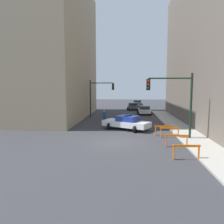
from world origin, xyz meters
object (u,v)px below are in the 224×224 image
at_px(parked_car_near, 144,110).
at_px(barrier_mid, 177,138).
at_px(pedestrian_crossing, 104,117).
at_px(barrier_back, 170,130).
at_px(police_car, 127,122).
at_px(traffic_light_near, 176,96).
at_px(parked_car_mid, 133,106).
at_px(barrier_front, 186,149).
at_px(parked_car_far, 137,103).
at_px(barrier_corner, 164,129).
at_px(traffic_light_far, 98,93).

height_order(parked_car_near, barrier_mid, parked_car_near).
height_order(pedestrian_crossing, barrier_mid, pedestrian_crossing).
bearing_deg(barrier_back, police_car, 137.95).
height_order(traffic_light_near, barrier_mid, traffic_light_near).
bearing_deg(barrier_mid, parked_car_near, 92.68).
distance_m(parked_car_mid, barrier_front, 28.60).
xyz_separation_m(traffic_light_near, parked_car_near, (-1.29, 16.51, -2.86)).
xyz_separation_m(barrier_front, barrier_back, (0.08, 5.62, 0.00)).
relative_size(traffic_light_near, parked_car_far, 1.18).
height_order(traffic_light_near, parked_car_mid, traffic_light_near).
bearing_deg(pedestrian_crossing, barrier_corner, -51.76).
bearing_deg(barrier_corner, pedestrian_crossing, 138.06).
relative_size(pedestrian_crossing, barrier_mid, 1.04).
relative_size(barrier_mid, barrier_back, 1.00).
bearing_deg(police_car, pedestrian_crossing, 72.00).
relative_size(traffic_light_near, pedestrian_crossing, 3.13).
xyz_separation_m(traffic_light_far, barrier_front, (7.59, -17.75, -2.78)).
bearing_deg(barrier_mid, police_car, 120.11).
bearing_deg(barrier_front, parked_car_mid, 94.78).
bearing_deg(barrier_back, pedestrian_crossing, 135.72).
bearing_deg(police_car, barrier_front, -129.14).
bearing_deg(parked_car_mid, pedestrian_crossing, -97.36).
bearing_deg(traffic_light_near, parked_car_far, 93.20).
relative_size(traffic_light_far, barrier_front, 3.25).
height_order(parked_car_near, parked_car_far, same).
distance_m(parked_car_mid, barrier_back, 23.02).
relative_size(traffic_light_near, barrier_mid, 3.25).
relative_size(parked_car_far, barrier_back, 2.75).
distance_m(traffic_light_far, police_car, 10.13).
distance_m(parked_car_mid, barrier_corner, 22.20).
height_order(police_car, barrier_mid, police_car).
xyz_separation_m(traffic_light_near, parked_car_far, (-1.79, 31.95, -2.86)).
bearing_deg(barrier_mid, parked_car_far, 92.30).
height_order(barrier_front, barrier_corner, same).
relative_size(barrier_back, barrier_corner, 1.00).
bearing_deg(barrier_corner, barrier_front, -87.60).
relative_size(parked_car_mid, barrier_mid, 2.77).
height_order(parked_car_far, pedestrian_crossing, pedestrian_crossing).
bearing_deg(barrier_front, parked_car_far, 92.08).
distance_m(parked_car_near, barrier_mid, 18.92).
bearing_deg(barrier_mid, barrier_back, 89.00).
bearing_deg(parked_car_far, police_car, -97.77).
bearing_deg(parked_car_far, traffic_light_near, -90.15).
bearing_deg(traffic_light_near, police_car, 136.65).
distance_m(pedestrian_crossing, barrier_back, 8.58).
xyz_separation_m(parked_car_mid, barrier_corner, (2.11, -22.10, -0.06)).
distance_m(police_car, parked_car_mid, 19.67).
height_order(traffic_light_near, parked_car_near, traffic_light_near).
bearing_deg(parked_car_near, parked_car_mid, 103.02).
relative_size(police_car, parked_car_far, 1.14).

